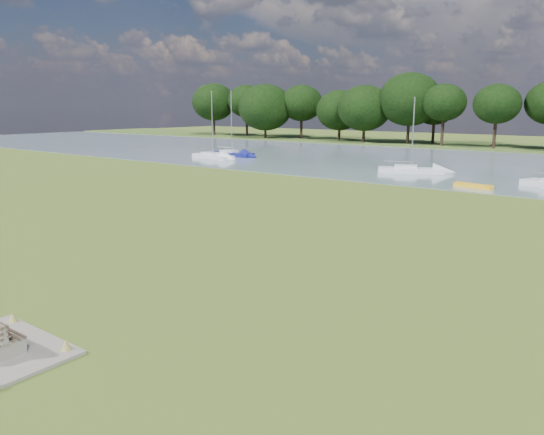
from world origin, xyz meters
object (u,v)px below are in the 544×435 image
Objects in this scene: sailboat_1 at (410,168)px; sailboat_3 at (213,155)px; sailboat_2 at (231,153)px; kayak at (473,186)px.

sailboat_3 reaches higher than sailboat_1.
sailboat_1 is 26.31m from sailboat_2.
sailboat_2 reaches higher than sailboat_1.
kayak is 0.38× the size of sailboat_3.
sailboat_3 is at bearing 159.88° from sailboat_1.
sailboat_1 is 26.09m from sailboat_3.
sailboat_2 reaches higher than kayak.
sailboat_1 is at bearing 12.01° from sailboat_3.
sailboat_3 is (-34.19, 4.90, 0.30)m from kayak.
kayak is at bearing -60.62° from sailboat_1.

